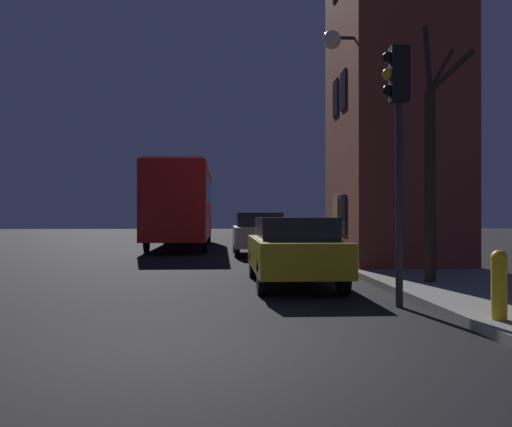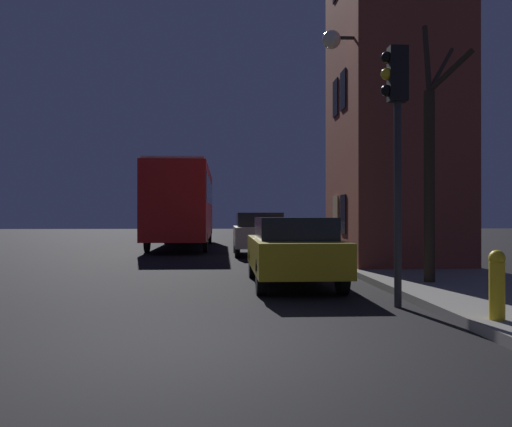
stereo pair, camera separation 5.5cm
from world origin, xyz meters
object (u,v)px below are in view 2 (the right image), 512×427
object	(u,v)px
car_near_lane	(292,249)
car_mid_lane	(259,233)
streetlamp	(349,95)
traffic_light	(396,120)
bus	(183,200)
bare_tree	(431,161)
fire_hydrant	(497,283)

from	to	relation	value
car_near_lane	car_mid_lane	size ratio (longest dim) A/B	1.09
car_mid_lane	streetlamp	bearing A→B (deg)	-74.60
car_near_lane	car_mid_lane	bearing A→B (deg)	90.84
traffic_light	car_near_lane	size ratio (longest dim) A/B	0.91
car_mid_lane	bus	bearing A→B (deg)	119.93
bare_tree	fire_hydrant	xyz separation A→B (m)	(-0.71, -4.27, -1.99)
streetlamp	bare_tree	xyz separation A→B (m)	(0.99, -3.20, -2.05)
car_mid_lane	traffic_light	bearing A→B (deg)	-83.27
bare_tree	car_near_lane	world-z (taller)	bare_tree
traffic_light	fire_hydrant	distance (m)	3.21
bus	fire_hydrant	world-z (taller)	bus
traffic_light	bus	distance (m)	18.82
streetlamp	bare_tree	distance (m)	3.92
bare_tree	car_mid_lane	world-z (taller)	bare_tree
bare_tree	car_near_lane	size ratio (longest dim) A/B	1.18
traffic_light	bus	size ratio (longest dim) A/B	0.36
streetlamp	car_near_lane	xyz separation A→B (m)	(-1.79, -2.52, -3.87)
bare_tree	fire_hydrant	world-z (taller)	bare_tree
car_mid_lane	fire_hydrant	bearing A→B (deg)	-81.31
streetlamp	bus	xyz separation A→B (m)	(-5.20, 12.68, -2.42)
streetlamp	car_mid_lane	bearing A→B (deg)	105.40
streetlamp	traffic_light	xyz separation A→B (m)	(-0.45, -5.51, -1.60)
bus	car_mid_lane	size ratio (longest dim) A/B	2.76
streetlamp	car_mid_lane	world-z (taller)	streetlamp
streetlamp	bare_tree	size ratio (longest dim) A/B	1.12
car_near_lane	fire_hydrant	size ratio (longest dim) A/B	5.15
traffic_light	car_mid_lane	xyz separation A→B (m)	(-1.47, 12.50, -2.21)
bus	car_near_lane	distance (m)	15.65
bare_tree	car_mid_lane	bearing A→B (deg)	105.99
bus	fire_hydrant	bearing A→B (deg)	-74.76
bare_tree	car_near_lane	distance (m)	3.39
traffic_light	bus	xyz separation A→B (m)	(-4.75, 18.19, -0.82)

